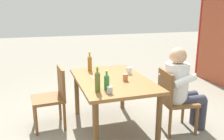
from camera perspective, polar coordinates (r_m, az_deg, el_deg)
ground_plane at (r=3.52m, az=0.00°, el=-13.74°), size 24.00×24.00×0.00m
dining_table at (r=3.26m, az=0.00°, el=-3.68°), size 1.42×0.94×0.74m
chair_far_right at (r=3.36m, az=14.37°, el=-6.46°), size 0.49×0.49×0.87m
chair_near_left at (r=3.48m, az=-13.88°, el=-5.65°), size 0.47×0.47×0.87m
person_in_white_shirt at (r=3.35m, az=16.21°, el=-3.59°), size 0.47×0.61×1.18m
bottle_amber at (r=3.61m, az=-5.36°, el=1.74°), size 0.06×0.06×0.30m
bottle_olive at (r=2.70m, az=-3.50°, el=-2.58°), size 0.06×0.06×0.30m
bottle_green at (r=2.76m, az=-1.29°, el=-2.77°), size 0.06×0.06×0.23m
cup_terracotta at (r=3.12m, az=3.22°, el=-1.80°), size 0.07×0.07×0.09m
cup_steel at (r=2.66m, az=-0.54°, el=-4.83°), size 0.06×0.06×0.08m
cup_glass at (r=3.46m, az=4.06°, el=-0.17°), size 0.08×0.08×0.10m
table_knife at (r=3.25m, az=-4.22°, el=-1.89°), size 0.24×0.08×0.01m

